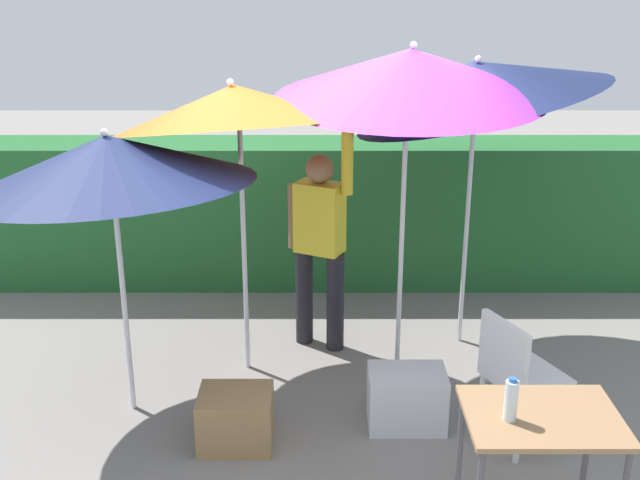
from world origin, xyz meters
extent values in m
plane|color=gray|center=(0.00, 0.00, 0.00)|extent=(24.00, 24.00, 0.00)
cube|color=#23602D|center=(0.00, 2.24, 0.69)|extent=(8.00, 0.70, 1.39)
cylinder|color=silver|center=(0.62, 0.47, 1.04)|extent=(0.04, 0.04, 2.09)
cone|color=purple|center=(0.63, 0.46, 2.25)|extent=(1.91, 1.93, 0.53)
sphere|color=silver|center=(0.65, 0.46, 2.44)|extent=(0.05, 0.05, 0.05)
cylinder|color=silver|center=(-0.54, 0.44, 0.94)|extent=(0.04, 0.04, 1.88)
cone|color=#EA5919|center=(-0.57, 0.43, 2.03)|extent=(1.75, 1.74, 0.71)
sphere|color=silver|center=(-0.59, 0.42, 2.20)|extent=(0.05, 0.05, 0.05)
cylinder|color=silver|center=(-1.30, -0.14, 0.81)|extent=(0.04, 0.04, 1.63)
cone|color=#19234C|center=(-1.31, -0.15, 1.79)|extent=(1.86, 1.86, 0.53)
sphere|color=silver|center=(-1.32, -0.16, 1.97)|extent=(0.05, 0.05, 0.05)
cylinder|color=silver|center=(1.18, 0.90, 0.98)|extent=(0.04, 0.04, 1.97)
cone|color=#19234C|center=(1.17, 0.86, 2.13)|extent=(1.94, 1.91, 0.87)
sphere|color=silver|center=(1.17, 0.82, 2.31)|extent=(0.05, 0.05, 0.05)
cylinder|color=black|center=(0.14, 0.76, 0.41)|extent=(0.14, 0.14, 0.82)
cylinder|color=black|center=(-0.11, 0.88, 0.41)|extent=(0.14, 0.14, 0.82)
cube|color=yellow|center=(0.01, 0.82, 1.10)|extent=(0.42, 0.36, 0.56)
sphere|color=#8C6647|center=(0.01, 0.82, 1.49)|extent=(0.22, 0.22, 0.22)
cylinder|color=yellow|center=(0.22, 0.72, 1.60)|extent=(0.12, 0.12, 0.56)
cylinder|color=#8C6647|center=(-0.19, 0.92, 1.08)|extent=(0.12, 0.12, 0.52)
cylinder|color=silver|center=(1.59, -0.62, 0.22)|extent=(0.04, 0.04, 0.44)
cylinder|color=silver|center=(1.43, -0.27, 0.22)|extent=(0.04, 0.04, 0.44)
cylinder|color=silver|center=(1.25, -0.78, 0.22)|extent=(0.04, 0.04, 0.44)
cylinder|color=silver|center=(1.08, -0.43, 0.22)|extent=(0.04, 0.04, 0.44)
cube|color=silver|center=(1.34, -0.52, 0.47)|extent=(0.58, 0.58, 0.05)
cube|color=silver|center=(1.16, -0.61, 0.69)|extent=(0.22, 0.42, 0.40)
cube|color=silver|center=(0.60, -0.35, 0.20)|extent=(0.52, 0.35, 0.40)
cube|color=#9E7A4C|center=(-0.53, -0.57, 0.18)|extent=(0.47, 0.38, 0.37)
cylinder|color=#4C4C51|center=(1.53, -1.16, 0.36)|extent=(0.04, 0.04, 0.72)
cylinder|color=#4C4C51|center=(0.81, -1.16, 0.36)|extent=(0.04, 0.04, 0.72)
cube|color=#99724C|center=(1.17, -1.42, 0.74)|extent=(0.80, 0.60, 0.03)
cylinder|color=silver|center=(0.98, -1.46, 0.86)|extent=(0.07, 0.07, 0.22)
cylinder|color=#2D60B7|center=(0.98, -1.46, 0.98)|extent=(0.04, 0.04, 0.02)
camera|label=1|loc=(0.02, -4.81, 2.91)|focal=42.69mm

